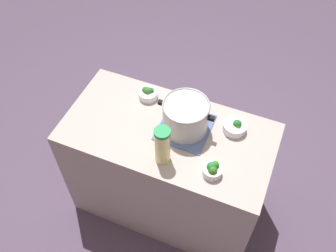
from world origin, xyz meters
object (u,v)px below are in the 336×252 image
object	(u,v)px
broccoli_bowl_front	(148,93)
broccoli_bowl_center	(212,170)
lemonade_pitcher	(162,145)
cooking_pot	(186,116)
broccoli_bowl_back	(235,127)

from	to	relation	value
broccoli_bowl_front	broccoli_bowl_center	distance (m)	0.67
lemonade_pitcher	broccoli_bowl_center	xyz separation A→B (m)	(0.28, 0.01, -0.09)
lemonade_pitcher	broccoli_bowl_front	world-z (taller)	lemonade_pitcher
cooking_pot	broccoli_bowl_center	distance (m)	0.35
lemonade_pitcher	broccoli_bowl_back	distance (m)	0.48
broccoli_bowl_front	broccoli_bowl_back	xyz separation A→B (m)	(0.58, -0.05, -0.00)
broccoli_bowl_center	broccoli_bowl_back	world-z (taller)	broccoli_bowl_center
cooking_pot	lemonade_pitcher	bearing A→B (deg)	-98.38
lemonade_pitcher	broccoli_bowl_front	bearing A→B (deg)	124.21
broccoli_bowl_back	broccoli_bowl_front	bearing A→B (deg)	175.31
broccoli_bowl_front	broccoli_bowl_center	size ratio (longest dim) A/B	1.13
cooking_pot	lemonade_pitcher	world-z (taller)	lemonade_pitcher
lemonade_pitcher	broccoli_bowl_center	bearing A→B (deg)	2.53
lemonade_pitcher	broccoli_bowl_front	xyz separation A→B (m)	(-0.27, 0.40, -0.09)
cooking_pot	broccoli_bowl_back	distance (m)	0.30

